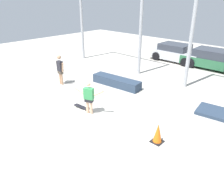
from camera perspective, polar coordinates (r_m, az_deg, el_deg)
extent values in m
plane|color=#B2ADA3|center=(9.55, -6.37, -6.19)|extent=(36.00, 36.00, 0.00)
cylinder|color=#DBAD89|center=(9.43, -6.42, -4.24)|extent=(0.13, 0.13, 0.69)
cylinder|color=#DBAD89|center=(9.36, -5.46, -4.42)|extent=(0.13, 0.13, 0.69)
cube|color=black|center=(9.27, -6.02, -2.76)|extent=(0.40, 0.32, 0.15)
cube|color=#338C4C|center=(9.14, -6.10, -1.05)|extent=(0.46, 0.35, 0.50)
sphere|color=#DBAD89|center=(8.97, -6.21, 1.45)|extent=(0.19, 0.19, 0.19)
cylinder|color=#DBAD89|center=(9.30, -8.61, -0.16)|extent=(0.44, 0.26, 0.31)
cylinder|color=#DBAD89|center=(8.92, -3.52, -0.96)|extent=(0.44, 0.26, 0.31)
cube|color=black|center=(9.98, -7.99, -4.48)|extent=(0.85, 0.30, 0.01)
cylinder|color=silver|center=(9.88, -6.37, -4.94)|extent=(0.06, 0.04, 0.05)
cylinder|color=silver|center=(9.75, -7.24, -5.41)|extent=(0.06, 0.04, 0.05)
cylinder|color=silver|center=(10.24, -8.67, -4.00)|extent=(0.06, 0.04, 0.05)
cylinder|color=silver|center=(10.11, -9.55, -4.44)|extent=(0.06, 0.04, 0.05)
cube|color=#28384C|center=(12.26, 1.15, 2.05)|extent=(2.97, 1.00, 0.48)
cylinder|color=#A5A8AD|center=(17.60, -7.98, 18.44)|extent=(0.20, 0.20, 6.50)
cylinder|color=#A5A8AD|center=(13.73, 7.61, 17.14)|extent=(0.20, 0.20, 6.50)
cylinder|color=#A5A8AD|center=(12.12, 20.36, 15.16)|extent=(0.20, 0.20, 6.50)
cube|color=#B7BABF|center=(17.77, 16.36, 8.78)|extent=(3.92, 1.79, 0.66)
cube|color=#2D333D|center=(17.72, 16.12, 10.65)|extent=(2.16, 1.64, 0.47)
cylinder|color=black|center=(18.08, 21.00, 7.80)|extent=(0.63, 0.22, 0.63)
cylinder|color=black|center=(16.55, 18.54, 6.80)|extent=(0.63, 0.22, 0.63)
cylinder|color=black|center=(19.11, 14.34, 9.39)|extent=(0.63, 0.22, 0.63)
cylinder|color=black|center=(17.67, 11.47, 8.54)|extent=(0.63, 0.22, 0.63)
cube|color=#28603D|center=(16.73, 25.08, 6.55)|extent=(4.27, 1.88, 0.59)
cube|color=#2D333D|center=(16.64, 24.86, 8.56)|extent=(2.36, 1.70, 0.55)
cylinder|color=black|center=(17.97, 21.98, 7.62)|extent=(0.68, 0.23, 0.67)
cylinder|color=black|center=(16.38, 19.69, 6.56)|extent=(0.68, 0.23, 0.67)
cylinder|color=tan|center=(12.69, -12.98, 2.97)|extent=(0.12, 0.12, 0.79)
cylinder|color=tan|center=(12.83, -13.38, 3.14)|extent=(0.12, 0.12, 0.79)
cube|color=#4C4238|center=(12.65, -13.31, 4.45)|extent=(0.33, 0.19, 0.17)
cube|color=#26262D|center=(12.55, -13.46, 5.98)|extent=(0.39, 0.20, 0.57)
sphere|color=tan|center=(12.41, -13.68, 8.17)|extent=(0.22, 0.22, 0.22)
cylinder|color=tan|center=(12.33, -12.78, 5.65)|extent=(0.16, 0.09, 0.53)
cylinder|color=tan|center=(12.78, -14.11, 6.14)|extent=(0.16, 0.09, 0.53)
cube|color=black|center=(7.96, 11.68, -13.14)|extent=(0.39, 0.39, 0.03)
cone|color=orange|center=(7.75, 11.90, -10.98)|extent=(0.31, 0.31, 0.70)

